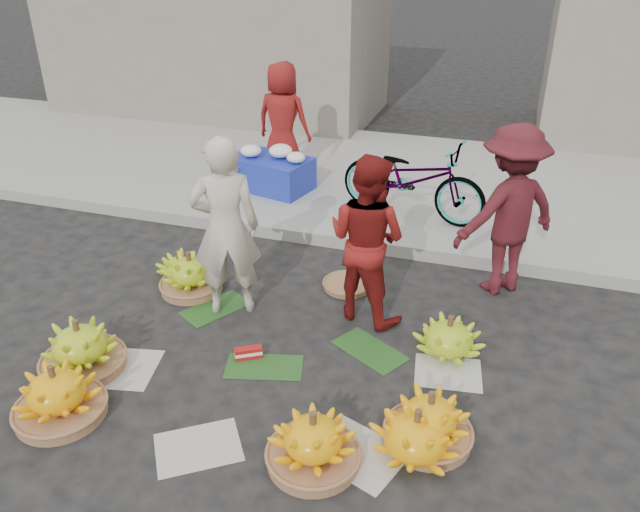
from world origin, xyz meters
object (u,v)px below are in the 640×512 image
(vendor_cream, at_px, (226,228))
(flower_table, at_px, (272,171))
(bicycle, at_px, (413,179))
(banana_bunch_4, at_px, (429,420))
(banana_bunch_0, at_px, (80,347))

(vendor_cream, height_order, flower_table, vendor_cream)
(vendor_cream, xyz_separation_m, bicycle, (1.30, 2.45, -0.27))
(banana_bunch_4, distance_m, bicycle, 3.74)
(banana_bunch_0, height_order, banana_bunch_4, banana_bunch_0)
(banana_bunch_4, bearing_deg, vendor_cream, 150.93)
(flower_table, relative_size, bicycle, 0.64)
(banana_bunch_0, bearing_deg, flower_table, 88.12)
(flower_table, bearing_deg, bicycle, 4.85)
(vendor_cream, bearing_deg, banana_bunch_4, 125.85)
(banana_bunch_4, relative_size, vendor_cream, 0.41)
(bicycle, bearing_deg, flower_table, 93.00)
(banana_bunch_4, xyz_separation_m, flower_table, (-2.78, 3.93, 0.18))
(banana_bunch_4, height_order, vendor_cream, vendor_cream)
(banana_bunch_4, distance_m, vendor_cream, 2.51)
(vendor_cream, distance_m, bicycle, 2.79)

